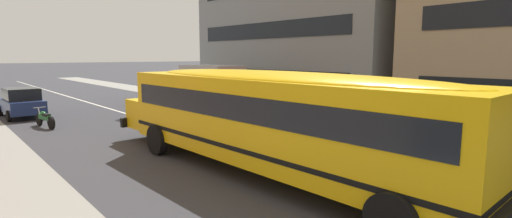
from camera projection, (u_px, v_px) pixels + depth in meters
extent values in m
plane|color=#38383D|center=(409.00, 197.00, 9.13)|extent=(400.00, 400.00, 0.00)
cube|color=gray|center=(508.00, 148.00, 13.98)|extent=(120.00, 3.00, 0.01)
cube|color=silver|center=(409.00, 197.00, 9.13)|extent=(110.00, 0.16, 0.01)
cube|color=yellow|center=(272.00, 118.00, 10.55)|extent=(11.51, 2.91, 2.29)
cube|color=yellow|center=(160.00, 113.00, 15.43)|extent=(1.72, 2.23, 1.14)
cube|color=black|center=(151.00, 119.00, 16.10)|extent=(0.28, 2.61, 0.37)
cube|color=black|center=(510.00, 215.00, 6.43)|extent=(0.28, 2.61, 0.37)
cube|color=black|center=(272.00, 104.00, 10.49)|extent=(10.83, 2.93, 0.67)
cube|color=black|center=(272.00, 142.00, 10.64)|extent=(11.53, 2.94, 0.12)
ellipsoid|color=yellow|center=(272.00, 78.00, 10.39)|extent=(11.05, 2.69, 0.37)
cylinder|color=red|center=(232.00, 105.00, 14.24)|extent=(0.47, 0.47, 0.03)
cylinder|color=black|center=(157.00, 140.00, 13.03)|extent=(1.05, 0.32, 1.04)
cylinder|color=black|center=(218.00, 130.00, 14.76)|extent=(1.05, 0.32, 1.04)
cylinder|color=black|center=(450.00, 186.00, 8.39)|extent=(1.05, 0.32, 1.04)
cube|color=#236038|center=(168.00, 92.00, 28.56)|extent=(3.97, 1.88, 0.70)
cube|color=black|center=(167.00, 83.00, 28.59)|extent=(2.27, 1.66, 0.64)
cylinder|color=black|center=(186.00, 98.00, 28.12)|extent=(0.61, 0.21, 0.60)
cylinder|color=black|center=(165.00, 99.00, 27.08)|extent=(0.61, 0.21, 0.60)
cylinder|color=black|center=(171.00, 95.00, 30.14)|extent=(0.61, 0.21, 0.60)
cylinder|color=black|center=(151.00, 96.00, 29.11)|extent=(0.61, 0.21, 0.60)
cube|color=navy|center=(22.00, 105.00, 21.00)|extent=(3.94, 1.79, 0.70)
cube|color=black|center=(21.00, 94.00, 20.79)|extent=(2.24, 1.61, 0.64)
cylinder|color=black|center=(0.00, 111.00, 21.44)|extent=(0.60, 0.19, 0.60)
cylinder|color=black|center=(34.00, 108.00, 22.57)|extent=(0.60, 0.19, 0.60)
cylinder|color=black|center=(9.00, 116.00, 19.53)|extent=(0.60, 0.19, 0.60)
cylinder|color=black|center=(45.00, 113.00, 20.66)|extent=(0.60, 0.19, 0.60)
cube|color=maroon|center=(243.00, 91.00, 21.17)|extent=(1.85, 2.24, 2.00)
cube|color=black|center=(253.00, 87.00, 20.45)|extent=(0.08, 1.85, 0.70)
cube|color=#B7B7BC|center=(212.00, 85.00, 23.36)|extent=(4.25, 2.29, 2.40)
cylinder|color=black|center=(257.00, 107.00, 22.04)|extent=(0.85, 0.28, 0.84)
cylinder|color=black|center=(227.00, 111.00, 20.59)|extent=(0.85, 0.28, 0.84)
cylinder|color=black|center=(221.00, 102.00, 24.67)|extent=(0.85, 0.28, 0.84)
cylinder|color=black|center=(192.00, 104.00, 23.22)|extent=(0.85, 0.28, 0.84)
cylinder|color=black|center=(39.00, 120.00, 18.41)|extent=(0.61, 0.19, 0.60)
cylinder|color=black|center=(51.00, 123.00, 17.53)|extent=(0.61, 0.22, 0.60)
cube|color=#1E662D|center=(45.00, 117.00, 17.94)|extent=(1.11, 0.34, 0.24)
ellipsoid|color=#1E662D|center=(43.00, 113.00, 18.03)|extent=(0.43, 0.28, 0.22)
cube|color=black|center=(46.00, 115.00, 17.78)|extent=(0.55, 0.28, 0.12)
cylinder|color=silver|center=(39.00, 107.00, 18.23)|extent=(0.12, 0.56, 0.03)
cylinder|color=silver|center=(40.00, 115.00, 18.30)|extent=(0.29, 0.10, 0.67)
cube|color=black|center=(265.00, 77.00, 26.06)|extent=(14.06, 0.04, 1.10)
cube|color=black|center=(265.00, 30.00, 25.61)|extent=(14.06, 0.04, 1.10)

